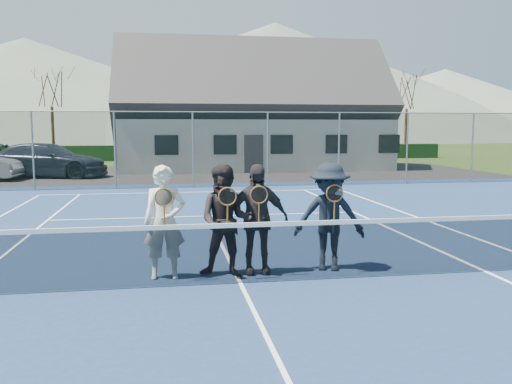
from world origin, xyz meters
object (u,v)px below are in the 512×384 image
at_px(player_c, 256,219).
at_px(tennis_net, 240,250).
at_px(player_d, 329,217).
at_px(player_a, 165,222).
at_px(car_c, 48,160).
at_px(clubhouse, 251,100).
at_px(player_b, 226,221).

bearing_deg(player_c, tennis_net, -120.85).
relative_size(player_c, player_d, 1.00).
relative_size(player_a, player_d, 1.00).
relative_size(player_a, player_c, 1.00).
xyz_separation_m(tennis_net, player_c, (0.34, 0.57, 0.38)).
bearing_deg(car_c, clubhouse, -52.82).
relative_size(car_c, tennis_net, 0.48).
distance_m(player_a, player_c, 1.48).
bearing_deg(tennis_net, player_c, 59.15).
relative_size(car_c, player_d, 3.14).
bearing_deg(player_b, car_c, 109.02).
xyz_separation_m(clubhouse, player_d, (-2.42, -23.43, -3.07)).
bearing_deg(player_d, player_b, -176.54).
distance_m(clubhouse, player_d, 23.76).
xyz_separation_m(tennis_net, clubhouse, (4.00, 24.00, 3.45)).
xyz_separation_m(car_c, tennis_net, (6.65, -19.26, -0.28)).
height_order(car_c, player_a, player_a).
relative_size(car_c, player_b, 3.14).
bearing_deg(player_c, player_a, -177.52).
bearing_deg(player_d, clubhouse, 84.10).
bearing_deg(player_d, player_a, -178.87).
bearing_deg(clubhouse, car_c, -156.02).
distance_m(tennis_net, player_d, 1.72).
height_order(player_a, player_b, same).
bearing_deg(tennis_net, player_d, 19.64).
height_order(clubhouse, player_a, clubhouse).
relative_size(car_c, clubhouse, 0.36).
xyz_separation_m(clubhouse, player_c, (-3.66, -23.42, -3.07)).
xyz_separation_m(player_b, player_c, (0.51, 0.12, 0.00)).
relative_size(car_c, player_a, 3.14).
bearing_deg(player_a, player_c, 2.48).
xyz_separation_m(tennis_net, player_d, (1.58, 0.56, 0.38)).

